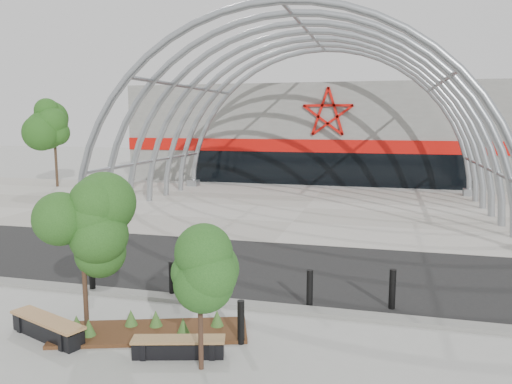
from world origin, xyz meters
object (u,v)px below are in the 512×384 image
street_tree_0 (82,231)px  bench_0 (47,328)px  street_tree_1 (200,267)px  bollard_2 (241,322)px  bench_1 (179,348)px

street_tree_0 → bench_0: street_tree_0 is taller
street_tree_1 → bollard_2: 2.21m
street_tree_0 → street_tree_1: size_ratio=1.15×
street_tree_0 → bench_0: (-0.74, -0.50, -2.30)m
street_tree_0 → bench_0: bearing=-145.9°
bollard_2 → bench_0: bearing=-169.0°
bollard_2 → street_tree_0: bearing=-174.2°
street_tree_0 → bench_1: bearing=-12.3°
bench_0 → bollard_2: 4.63m
bench_0 → bollard_2: size_ratio=2.29×
bench_0 → bench_1: size_ratio=1.14×
bollard_2 → bench_1: bearing=-139.9°
bench_1 → bollard_2: (1.14, 0.96, 0.31)m
bench_0 → bollard_2: bearing=11.0°
bench_0 → bench_1: 3.39m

